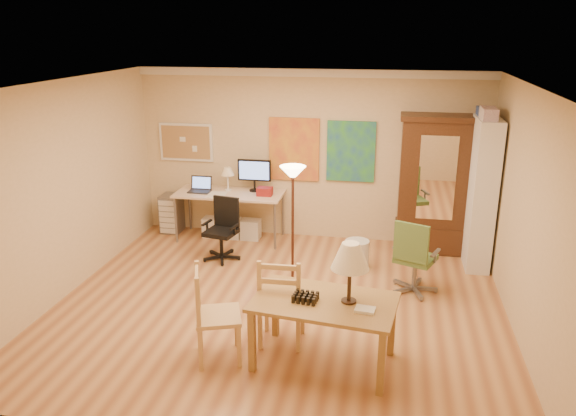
% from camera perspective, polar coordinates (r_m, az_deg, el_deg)
% --- Properties ---
extents(floor, '(5.50, 5.50, 0.00)m').
position_cam_1_polar(floor, '(7.09, -0.91, -9.81)').
color(floor, '#9A5E36').
rests_on(floor, ground).
extents(crown_molding, '(5.50, 0.08, 0.12)m').
position_cam_1_polar(crown_molding, '(8.73, 2.30, 13.56)').
color(crown_molding, white).
rests_on(crown_molding, floor).
extents(corkboard, '(0.90, 0.04, 0.62)m').
position_cam_1_polar(corkboard, '(9.41, -10.31, 6.60)').
color(corkboard, '#9C8349').
rests_on(corkboard, floor).
extents(art_panel_left, '(0.80, 0.04, 1.00)m').
position_cam_1_polar(art_panel_left, '(8.95, 0.62, 5.98)').
color(art_panel_left, yellow).
rests_on(art_panel_left, floor).
extents(art_panel_right, '(0.75, 0.04, 0.95)m').
position_cam_1_polar(art_panel_right, '(8.84, 6.40, 5.72)').
color(art_panel_right, '#225D8B').
rests_on(art_panel_right, floor).
extents(dining_table, '(1.51, 1.02, 1.33)m').
position_cam_1_polar(dining_table, '(5.60, 4.65, -8.17)').
color(dining_table, brown).
rests_on(dining_table, floor).
extents(ladder_chair_back, '(0.49, 0.47, 1.02)m').
position_cam_1_polar(ladder_chair_back, '(6.10, -0.68, -9.65)').
color(ladder_chair_back, tan).
rests_on(ladder_chair_back, floor).
extents(ladder_chair_left, '(0.58, 0.60, 1.02)m').
position_cam_1_polar(ladder_chair_left, '(5.89, -7.44, -10.91)').
color(ladder_chair_left, tan).
rests_on(ladder_chair_left, floor).
extents(torchiere_lamp, '(0.32, 0.32, 1.73)m').
position_cam_1_polar(torchiere_lamp, '(6.73, 0.49, 1.43)').
color(torchiere_lamp, '#46251C').
rests_on(torchiere_lamp, floor).
extents(computer_desk, '(1.72, 0.75, 1.30)m').
position_cam_1_polar(computer_desk, '(9.12, -5.64, -0.22)').
color(computer_desk, beige).
rests_on(computer_desk, floor).
extents(office_chair_black, '(0.57, 0.57, 0.92)m').
position_cam_1_polar(office_chair_black, '(8.40, -6.68, -3.55)').
color(office_chair_black, black).
rests_on(office_chair_black, floor).
extents(office_chair_green, '(0.62, 0.62, 1.00)m').
position_cam_1_polar(office_chair_green, '(7.47, 12.64, -6.49)').
color(office_chair_green, slate).
rests_on(office_chair_green, floor).
extents(drawer_cart, '(0.32, 0.38, 0.64)m').
position_cam_1_polar(drawer_cart, '(9.61, -11.75, -0.53)').
color(drawer_cart, slate).
rests_on(drawer_cart, floor).
extents(armoire, '(1.14, 0.54, 2.09)m').
position_cam_1_polar(armoire, '(8.75, 14.65, 1.47)').
color(armoire, '#341E0E').
rests_on(armoire, floor).
extents(bookshelf, '(0.32, 0.85, 2.13)m').
position_cam_1_polar(bookshelf, '(8.36, 19.02, 1.37)').
color(bookshelf, white).
rests_on(bookshelf, floor).
extents(wastebin, '(0.35, 0.35, 0.43)m').
position_cam_1_polar(wastebin, '(8.05, 7.01, -4.75)').
color(wastebin, silver).
rests_on(wastebin, floor).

